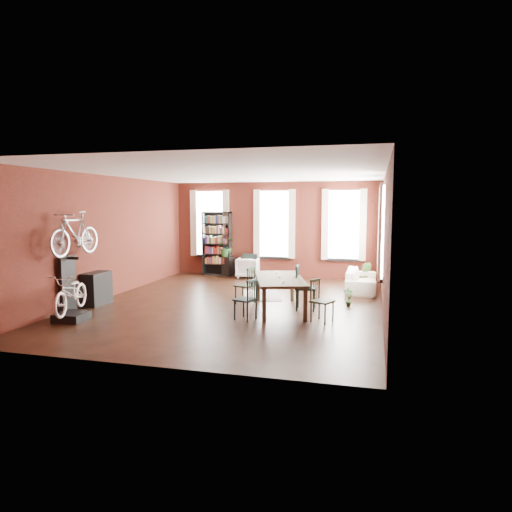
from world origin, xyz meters
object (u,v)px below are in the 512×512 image
(console_table, at_px, (97,288))
(dining_chair_c, at_px, (322,301))
(bookshelf, at_px, (217,244))
(bike_trainer, at_px, (72,317))
(dining_table, at_px, (279,294))
(dining_chair_d, at_px, (306,288))
(white_armchair, at_px, (248,267))
(dining_chair_b, at_px, (245,285))
(bicycle_floor, at_px, (71,275))
(plant_stand, at_px, (228,266))
(cream_sofa, at_px, (362,277))
(dining_chair_a, at_px, (245,299))

(console_table, bearing_deg, dining_chair_c, -2.96)
(dining_chair_c, relative_size, console_table, 1.11)
(bookshelf, bearing_deg, bike_trainer, -97.26)
(dining_table, height_order, bookshelf, bookshelf)
(bike_trainer, distance_m, console_table, 1.62)
(dining_chair_d, height_order, bookshelf, bookshelf)
(white_armchair, bearing_deg, dining_chair_b, 99.78)
(bike_trainer, bearing_deg, dining_chair_b, 39.91)
(dining_table, bearing_deg, dining_chair_c, -54.25)
(bookshelf, relative_size, console_table, 2.75)
(dining_chair_c, distance_m, bicycle_floor, 5.29)
(dining_chair_b, xyz_separation_m, white_armchair, (-1.04, 3.94, -0.09))
(dining_chair_c, xyz_separation_m, console_table, (-5.55, 0.29, -0.04))
(plant_stand, bearing_deg, dining_table, -59.26)
(white_armchair, xyz_separation_m, cream_sofa, (3.78, -1.47, 0.04))
(dining_chair_a, distance_m, cream_sofa, 4.61)
(dining_chair_b, xyz_separation_m, dining_chair_c, (2.05, -1.32, -0.01))
(dining_chair_a, bearing_deg, bicycle_floor, -55.12)
(cream_sofa, distance_m, plant_stand, 4.85)
(cream_sofa, height_order, console_table, cream_sofa)
(white_armchair, height_order, plant_stand, white_armchair)
(dining_chair_c, bearing_deg, white_armchair, 53.99)
(dining_chair_d, relative_size, bike_trainer, 1.74)
(dining_table, bearing_deg, dining_chair_a, -135.46)
(dining_chair_a, xyz_separation_m, console_table, (-3.94, 0.50, -0.04))
(dining_chair_b, bearing_deg, dining_chair_d, 94.19)
(dining_chair_b, distance_m, dining_chair_c, 2.44)
(dining_chair_a, bearing_deg, dining_chair_d, 157.05)
(dining_table, height_order, console_table, console_table)
(dining_table, relative_size, plant_stand, 3.42)
(dining_chair_c, distance_m, plant_stand, 6.71)
(dining_chair_c, height_order, dining_chair_d, dining_chair_d)
(dining_chair_a, bearing_deg, dining_chair_b, -144.68)
(dining_chair_a, bearing_deg, white_armchair, -145.74)
(dining_chair_a, distance_m, white_armchair, 5.67)
(bicycle_floor, bearing_deg, cream_sofa, 26.06)
(dining_chair_b, height_order, bookshelf, bookshelf)
(dining_chair_b, relative_size, bookshelf, 0.41)
(dining_chair_d, bearing_deg, white_armchair, 27.24)
(dining_chair_c, xyz_separation_m, bicycle_floor, (-5.13, -1.22, 0.52))
(cream_sofa, bearing_deg, console_table, 119.33)
(dining_chair_c, distance_m, console_table, 5.56)
(console_table, bearing_deg, dining_chair_d, 8.22)
(dining_chair_a, height_order, dining_chair_b, dining_chair_b)
(cream_sofa, bearing_deg, dining_chair_c, 169.79)
(dining_table, height_order, white_armchair, dining_table)
(dining_table, height_order, cream_sofa, cream_sofa)
(dining_chair_d, height_order, cream_sofa, dining_chair_d)
(dining_chair_b, bearing_deg, dining_table, 76.94)
(white_armchair, height_order, bike_trainer, white_armchair)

